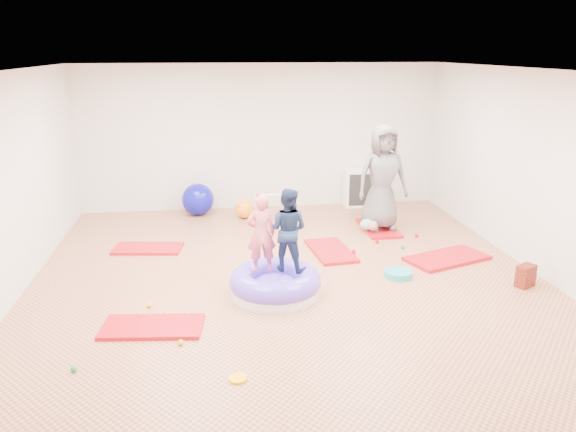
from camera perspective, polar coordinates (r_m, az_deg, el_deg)
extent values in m
cube|color=tan|center=(7.56, 0.32, -7.20)|extent=(7.00, 8.00, 0.01)
cube|color=white|center=(6.92, 0.36, 14.52)|extent=(7.00, 8.00, 0.01)
cube|color=silver|center=(11.01, -2.73, 7.99)|extent=(7.00, 0.01, 2.80)
cube|color=silver|center=(3.44, 10.36, -12.48)|extent=(7.00, 0.01, 2.80)
cube|color=silver|center=(8.36, 24.85, 3.67)|extent=(0.01, 8.00, 2.80)
cube|color=red|center=(6.68, -13.62, -10.89)|extent=(1.19, 0.69, 0.05)
cube|color=red|center=(9.16, -14.05, -3.22)|extent=(1.12, 0.67, 0.04)
cube|color=red|center=(8.81, 4.38, -3.54)|extent=(0.67, 1.17, 0.05)
cube|color=red|center=(8.81, 15.84, -4.14)|extent=(1.38, 1.01, 0.05)
cube|color=red|center=(10.00, 9.18, -1.22)|extent=(0.56, 1.11, 0.05)
cylinder|color=white|center=(7.32, -1.31, -7.48)|extent=(1.15, 1.15, 0.13)
torus|color=#5D43DF|center=(7.27, -1.32, -6.61)|extent=(1.18, 1.18, 0.31)
ellipsoid|color=#5D43DF|center=(7.30, -1.31, -7.15)|extent=(0.63, 0.63, 0.28)
imported|color=#DF5E6C|center=(7.10, -2.75, -1.42)|extent=(0.39, 0.28, 1.03)
imported|color=#1A2B4B|center=(7.16, -0.03, -1.01)|extent=(0.66, 0.61, 1.09)
imported|color=#5B5B5C|center=(9.72, 9.56, 3.89)|extent=(0.93, 0.65, 1.80)
ellipsoid|color=#88C3D8|center=(9.78, 8.34, -0.83)|extent=(0.36, 0.23, 0.20)
sphere|color=tan|center=(9.62, 8.62, -0.98)|extent=(0.17, 0.17, 0.17)
sphere|color=green|center=(9.11, 11.57, -3.10)|extent=(0.07, 0.07, 0.07)
sphere|color=red|center=(9.71, 12.94, -1.93)|extent=(0.07, 0.07, 0.07)
sphere|color=red|center=(8.79, 6.72, -3.60)|extent=(0.07, 0.07, 0.07)
sphere|color=red|center=(9.28, 9.04, -2.57)|extent=(0.07, 0.07, 0.07)
sphere|color=#FFCE00|center=(7.19, -13.92, -8.76)|extent=(0.07, 0.07, 0.07)
sphere|color=#FFCE00|center=(6.28, -10.85, -12.50)|extent=(0.07, 0.07, 0.07)
sphere|color=green|center=(6.10, -20.92, -14.29)|extent=(0.07, 0.07, 0.07)
sphere|color=#0C0DA2|center=(10.80, -9.14, 1.68)|extent=(0.61, 0.61, 0.61)
sphere|color=orange|center=(10.52, -4.43, 0.75)|extent=(0.36, 0.36, 0.36)
cylinder|color=white|center=(10.06, -2.87, 0.57)|extent=(0.19, 0.20, 0.51)
cylinder|color=white|center=(10.48, -3.10, 1.23)|extent=(0.19, 0.20, 0.51)
cylinder|color=white|center=(10.11, -0.18, 0.68)|extent=(0.19, 0.20, 0.51)
cylinder|color=white|center=(10.53, -0.51, 1.33)|extent=(0.19, 0.20, 0.51)
cylinder|color=white|center=(10.23, -1.68, 2.17)|extent=(0.50, 0.03, 0.03)
sphere|color=red|center=(10.21, -3.06, 2.11)|extent=(0.06, 0.06, 0.06)
sphere|color=#0C0DA2|center=(10.26, -0.30, 2.22)|extent=(0.06, 0.06, 0.06)
cube|color=white|center=(11.38, 7.57, 2.86)|extent=(0.74, 0.36, 0.74)
cube|color=#262525|center=(11.22, 7.80, 2.65)|extent=(0.64, 0.02, 0.64)
cube|color=white|center=(11.33, 7.64, 2.80)|extent=(0.02, 0.25, 0.65)
cube|color=white|center=(11.33, 7.64, 2.80)|extent=(0.65, 0.25, 0.02)
cylinder|color=#24ACA7|center=(8.02, 11.13, -5.77)|extent=(0.39, 0.39, 0.09)
cube|color=#BA361E|center=(8.16, 22.99, -5.62)|extent=(0.31, 0.27, 0.30)
cylinder|color=#FFCE00|center=(5.64, -5.12, -16.13)|extent=(0.18, 0.18, 0.03)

